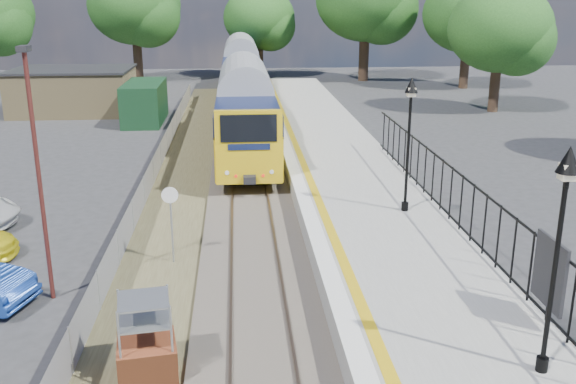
{
  "coord_description": "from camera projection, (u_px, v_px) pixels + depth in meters",
  "views": [
    {
      "loc": [
        -0.44,
        -14.74,
        8.08
      ],
      "look_at": [
        1.14,
        4.93,
        2.0
      ],
      "focal_mm": 40.0,
      "sensor_mm": 36.0,
      "label": 1
    }
  ],
  "objects": [
    {
      "name": "carpark_lamp",
      "position": [
        37.0,
        161.0,
        16.71
      ],
      "size": [
        0.25,
        0.5,
        6.88
      ],
      "color": "#4C1D19",
      "rests_on": "ground"
    },
    {
      "name": "victorian_lamp_south",
      "position": [
        563.0,
        210.0,
        11.8
      ],
      "size": [
        0.44,
        0.44,
        4.6
      ],
      "color": "black",
      "rests_on": "platform"
    },
    {
      "name": "brick_plinth",
      "position": [
        146.0,
        342.0,
        13.74
      ],
      "size": [
        1.42,
        1.42,
        2.01
      ],
      "rotation": [
        0.0,
        0.0,
        0.16
      ],
      "color": "brown",
      "rests_on": "ground"
    },
    {
      "name": "platform_edge",
      "position": [
        308.0,
        195.0,
        23.97
      ],
      "size": [
        0.9,
        70.0,
        0.01
      ],
      "color": "silver",
      "rests_on": "platform"
    },
    {
      "name": "wire_fence",
      "position": [
        150.0,
        178.0,
        27.39
      ],
      "size": [
        0.06,
        52.0,
        1.2
      ],
      "color": "#999EA3",
      "rests_on": "ground"
    },
    {
      "name": "victorian_lamp_north",
      "position": [
        410.0,
        114.0,
        21.31
      ],
      "size": [
        0.44,
        0.44,
        4.6
      ],
      "color": "black",
      "rests_on": "platform"
    },
    {
      "name": "tree_line",
      "position": [
        256.0,
        13.0,
        54.62
      ],
      "size": [
        56.8,
        43.8,
        11.88
      ],
      "color": "#332319",
      "rests_on": "ground"
    },
    {
      "name": "ground",
      "position": [
        259.0,
        324.0,
        16.45
      ],
      "size": [
        120.0,
        120.0,
        0.0
      ],
      "primitive_type": "plane",
      "color": "#2D2D30",
      "rests_on": "ground"
    },
    {
      "name": "speed_sign",
      "position": [
        171.0,
        213.0,
        19.6
      ],
      "size": [
        0.51,
        0.11,
        2.53
      ],
      "rotation": [
        0.0,
        0.0,
        0.05
      ],
      "color": "#999EA3",
      "rests_on": "ground"
    },
    {
      "name": "track_bed",
      "position": [
        238.0,
        204.0,
        25.61
      ],
      "size": [
        5.9,
        80.0,
        0.29
      ],
      "color": "#473F38",
      "rests_on": "ground"
    },
    {
      "name": "palisade_fence",
      "position": [
        482.0,
        220.0,
        18.54
      ],
      "size": [
        0.12,
        26.0,
        2.0
      ],
      "color": "black",
      "rests_on": "platform"
    },
    {
      "name": "platform",
      "position": [
        362.0,
        205.0,
        24.26
      ],
      "size": [
        5.0,
        70.0,
        0.9
      ],
      "primitive_type": "cube",
      "color": "gray",
      "rests_on": "ground"
    },
    {
      "name": "train",
      "position": [
        243.0,
        80.0,
        45.01
      ],
      "size": [
        2.82,
        40.83,
        3.51
      ],
      "color": "gold",
      "rests_on": "ground"
    },
    {
      "name": "outbuilding",
      "position": [
        87.0,
        93.0,
        44.9
      ],
      "size": [
        10.8,
        10.1,
        3.12
      ],
      "color": "#9D8758",
      "rests_on": "ground"
    }
  ]
}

